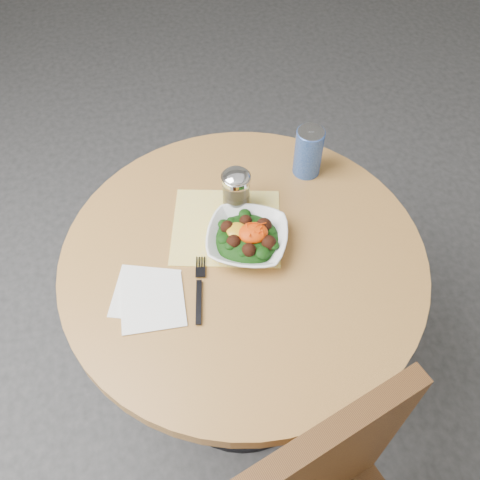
# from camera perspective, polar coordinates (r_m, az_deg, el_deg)

# --- Properties ---
(ground) EXTENTS (6.00, 6.00, 0.00)m
(ground) POSITION_cam_1_polar(r_m,az_deg,el_deg) (1.97, 0.25, -14.51)
(ground) COLOR #2C2C2E
(ground) RESTS_ON ground
(table) EXTENTS (0.90, 0.90, 0.75)m
(table) POSITION_cam_1_polar(r_m,az_deg,el_deg) (1.47, 0.32, -6.11)
(table) COLOR black
(table) RESTS_ON ground
(cloth_napkin) EXTENTS (0.32, 0.30, 0.00)m
(cloth_napkin) POSITION_cam_1_polar(r_m,az_deg,el_deg) (1.36, -1.47, 1.43)
(cloth_napkin) COLOR yellow
(cloth_napkin) RESTS_ON table
(paper_napkins) EXTENTS (0.18, 0.20, 0.00)m
(paper_napkins) POSITION_cam_1_polar(r_m,az_deg,el_deg) (1.26, -9.69, -6.10)
(paper_napkins) COLOR white
(paper_napkins) RESTS_ON table
(salad_bowl) EXTENTS (0.25, 0.25, 0.07)m
(salad_bowl) POSITION_cam_1_polar(r_m,az_deg,el_deg) (1.30, 0.77, 0.16)
(salad_bowl) COLOR white
(salad_bowl) RESTS_ON table
(fork) EXTENTS (0.05, 0.19, 0.00)m
(fork) POSITION_cam_1_polar(r_m,az_deg,el_deg) (1.25, -4.34, -5.01)
(fork) COLOR black
(fork) RESTS_ON table
(spice_shaker) EXTENTS (0.07, 0.07, 0.13)m
(spice_shaker) POSITION_cam_1_polar(r_m,az_deg,el_deg) (1.35, -0.42, 5.20)
(spice_shaker) COLOR silver
(spice_shaker) RESTS_ON table
(beverage_can) EXTENTS (0.08, 0.08, 0.14)m
(beverage_can) POSITION_cam_1_polar(r_m,az_deg,el_deg) (1.46, 7.31, 9.31)
(beverage_can) COLOR navy
(beverage_can) RESTS_ON table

